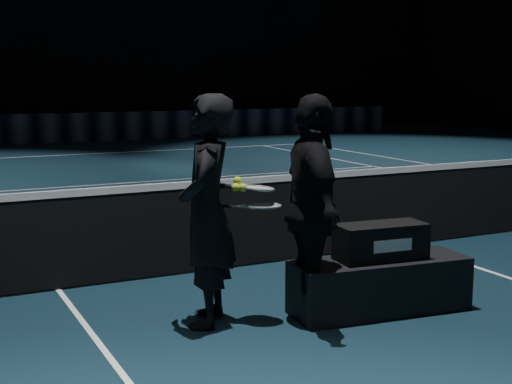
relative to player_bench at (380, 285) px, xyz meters
The scene contains 13 objects.
floor 2.57m from the player_bench, 46.29° to the left, with size 36.00×36.00×0.00m, color black.
court_lines 2.57m from the player_bench, 46.29° to the left, with size 10.98×23.78×0.01m, color white, non-canonical shape.
net_mesh 2.57m from the player_bench, 46.29° to the left, with size 12.80×0.02×0.86m, color black.
net_tape 2.65m from the player_bench, 46.29° to the left, with size 12.80×0.03×0.07m, color white.
sponsor_backdrop 17.44m from the player_bench, 84.18° to the left, with size 22.00×0.15×0.90m, color black.
player_bench is the anchor object (origin of this frame).
racket_bag 0.38m from the player_bench, ahead, with size 0.77×0.33×0.31m, color black.
bag_signature 0.42m from the player_bench, 90.00° to the right, with size 0.36×0.00×0.10m, color white.
player_a 1.63m from the player_bench, 164.83° to the left, with size 0.68×0.44×1.86m, color black.
player_b 0.95m from the player_bench, behind, with size 1.09×0.45×1.86m, color black.
racket_lower 1.27m from the player_bench, 168.52° to the left, with size 0.68×0.22×0.03m, color black, non-canonical shape.
racket_upper 1.39m from the player_bench, 165.87° to the left, with size 0.68×0.22×0.03m, color black, non-canonical shape.
tennis_balls 1.52m from the player_bench, 166.36° to the left, with size 0.12×0.10×0.12m, color #D0F133, non-canonical shape.
Camera 1 is at (-5.33, -6.63, 1.98)m, focal length 50.00 mm.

